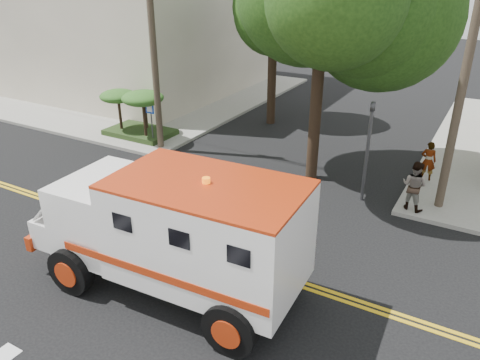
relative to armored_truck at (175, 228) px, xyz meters
The scene contains 12 objects.
ground 2.82m from the armored_truck, 123.11° to the left, with size 100.00×100.00×0.00m, color black.
sidewalk_nw 21.24m from the armored_truck, 133.82° to the left, with size 17.00×17.00×0.15m, color gray.
building_left 23.86m from the armored_truck, 134.80° to the left, with size 16.00×14.00×10.00m, color #BAB099.
utility_pole_left 10.63m from the armored_truck, 131.00° to the left, with size 0.28×0.28×9.00m, color #382D23.
utility_pole_right 9.85m from the armored_truck, 57.14° to the left, with size 0.28×0.28×9.00m, color #382D23.
tree_left 14.61m from the armored_truck, 105.79° to the left, with size 4.48×4.20×7.70m.
traffic_signal 7.84m from the armored_truck, 70.24° to the left, with size 0.15×0.18×3.60m.
accessibility_sign 10.83m from the armored_truck, 132.80° to the left, with size 0.45×0.10×2.02m.
palm_planter 12.01m from the armored_truck, 135.66° to the left, with size 3.52×2.63×2.36m.
armored_truck is the anchor object (origin of this frame).
pedestrian_a 10.94m from the armored_truck, 66.49° to the left, with size 0.56×0.37×1.54m, color gray.
pedestrian_b 8.51m from the armored_truck, 59.12° to the left, with size 0.83×0.65×1.72m, color gray.
Camera 1 is at (7.40, -9.53, 7.72)m, focal length 35.00 mm.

